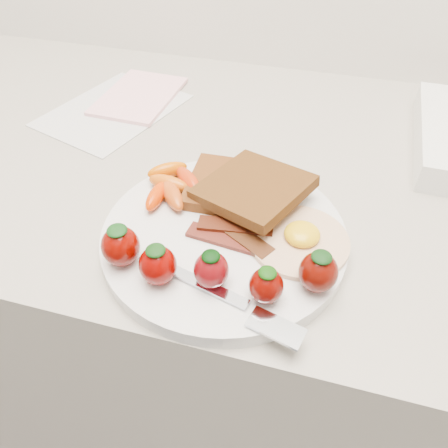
# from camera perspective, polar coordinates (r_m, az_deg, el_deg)

# --- Properties ---
(counter) EXTENTS (2.00, 0.60, 0.90)m
(counter) POSITION_cam_1_polar(r_m,az_deg,el_deg) (0.95, 2.64, -14.26)
(counter) COLOR gray
(counter) RESTS_ON ground
(plate) EXTENTS (0.27, 0.27, 0.02)m
(plate) POSITION_cam_1_polar(r_m,az_deg,el_deg) (0.49, 0.00, -1.61)
(plate) COLOR silver
(plate) RESTS_ON counter
(toast_lower) EXTENTS (0.10, 0.10, 0.01)m
(toast_lower) POSITION_cam_1_polar(r_m,az_deg,el_deg) (0.53, 0.74, 5.03)
(toast_lower) COLOR #4A2A0A
(toast_lower) RESTS_ON plate
(toast_upper) EXTENTS (0.14, 0.14, 0.03)m
(toast_upper) POSITION_cam_1_polar(r_m,az_deg,el_deg) (0.50, 3.88, 4.69)
(toast_upper) COLOR black
(toast_upper) RESTS_ON toast_lower
(fried_egg) EXTENTS (0.13, 0.13, 0.02)m
(fried_egg) POSITION_cam_1_polar(r_m,az_deg,el_deg) (0.47, 9.88, -1.91)
(fried_egg) COLOR white
(fried_egg) RESTS_ON plate
(bacon_strips) EXTENTS (0.10, 0.06, 0.01)m
(bacon_strips) POSITION_cam_1_polar(r_m,az_deg,el_deg) (0.47, 1.21, -1.22)
(bacon_strips) COLOR #3A1009
(bacon_strips) RESTS_ON plate
(baby_carrots) EXTENTS (0.08, 0.10, 0.02)m
(baby_carrots) POSITION_cam_1_polar(r_m,az_deg,el_deg) (0.53, -6.89, 5.08)
(baby_carrots) COLOR #CC570C
(baby_carrots) RESTS_ON plate
(strawberries) EXTENTS (0.23, 0.07, 0.05)m
(strawberries) POSITION_cam_1_polar(r_m,az_deg,el_deg) (0.42, -2.06, -5.38)
(strawberries) COLOR #5D0400
(strawberries) RESTS_ON plate
(fork) EXTENTS (0.18, 0.07, 0.00)m
(fork) POSITION_cam_1_polar(r_m,az_deg,el_deg) (0.42, 0.58, -9.90)
(fork) COLOR silver
(fork) RESTS_ON plate
(paper_sheet) EXTENTS (0.22, 0.26, 0.00)m
(paper_sheet) POSITION_cam_1_polar(r_m,az_deg,el_deg) (0.75, -14.22, 14.22)
(paper_sheet) COLOR silver
(paper_sheet) RESTS_ON counter
(notepad) EXTENTS (0.12, 0.17, 0.01)m
(notepad) POSITION_cam_1_polar(r_m,az_deg,el_deg) (0.77, -11.02, 16.12)
(notepad) COLOR #FFB9C3
(notepad) RESTS_ON paper_sheet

